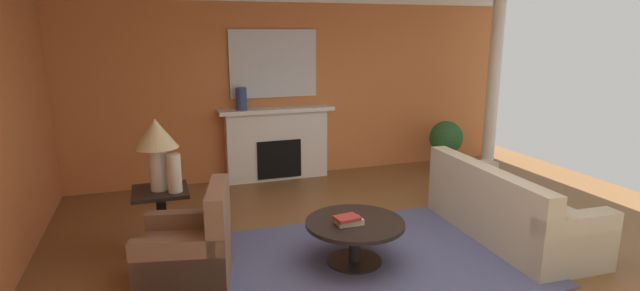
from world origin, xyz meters
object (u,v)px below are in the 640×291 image
at_px(fireplace, 277,145).
at_px(table_lamp, 156,141).
at_px(coffee_table, 355,232).
at_px(side_table, 162,217).
at_px(sofa, 506,212).
at_px(armchair_near_window, 190,254).
at_px(vase_mantel_left, 241,99).
at_px(potted_plant, 446,141).
at_px(vase_on_side_table, 174,173).
at_px(mantel_mirror, 274,64).

height_order(fireplace, table_lamp, table_lamp).
xyz_separation_m(coffee_table, side_table, (-1.82, 0.89, 0.06)).
distance_m(sofa, armchair_near_window, 3.50).
xyz_separation_m(side_table, vase_mantel_left, (1.26, 2.15, 0.92)).
bearing_deg(potted_plant, coffee_table, -136.32).
bearing_deg(potted_plant, armchair_near_window, -149.61).
bearing_deg(side_table, fireplace, 50.62).
relative_size(armchair_near_window, table_lamp, 1.27).
bearing_deg(side_table, table_lamp, 0.00).
relative_size(vase_on_side_table, potted_plant, 0.48).
bearing_deg(mantel_mirror, vase_mantel_left, -162.82).
bearing_deg(vase_mantel_left, sofa, -50.72).
height_order(mantel_mirror, potted_plant, mantel_mirror).
bearing_deg(mantel_mirror, vase_on_side_table, -124.16).
relative_size(vase_mantel_left, potted_plant, 0.41).
height_order(mantel_mirror, coffee_table, mantel_mirror).
xyz_separation_m(sofa, potted_plant, (0.93, 2.66, 0.19)).
xyz_separation_m(side_table, potted_plant, (4.65, 1.80, 0.09)).
bearing_deg(table_lamp, vase_on_side_table, -38.66).
bearing_deg(side_table, armchair_near_window, -74.86).
relative_size(sofa, vase_on_side_table, 5.37).
height_order(fireplace, mantel_mirror, mantel_mirror).
relative_size(sofa, table_lamp, 2.85).
bearing_deg(side_table, coffee_table, -26.12).
xyz_separation_m(table_lamp, potted_plant, (4.65, 1.80, -0.73)).
relative_size(armchair_near_window, coffee_table, 0.95).
height_order(vase_on_side_table, vase_mantel_left, vase_mantel_left).
distance_m(fireplace, sofa, 3.61).
bearing_deg(mantel_mirror, fireplace, -90.00).
bearing_deg(potted_plant, side_table, -158.80).
bearing_deg(armchair_near_window, mantel_mirror, 62.97).
distance_m(sofa, vase_mantel_left, 4.01).
relative_size(fireplace, armchair_near_window, 1.89).
bearing_deg(mantel_mirror, armchair_near_window, -117.03).
height_order(coffee_table, side_table, side_table).
height_order(sofa, armchair_near_window, armchair_near_window).
distance_m(sofa, coffee_table, 1.89).
height_order(sofa, coffee_table, sofa).
xyz_separation_m(armchair_near_window, side_table, (-0.22, 0.80, 0.09)).
relative_size(fireplace, table_lamp, 2.40).
bearing_deg(fireplace, side_table, -129.38).
xyz_separation_m(vase_mantel_left, potted_plant, (3.39, -0.35, -0.82)).
xyz_separation_m(sofa, vase_on_side_table, (-3.56, 0.73, 0.60)).
xyz_separation_m(vase_on_side_table, vase_mantel_left, (1.11, 2.27, 0.42)).
distance_m(side_table, vase_on_side_table, 0.53).
bearing_deg(mantel_mirror, table_lamp, -127.89).
bearing_deg(armchair_near_window, fireplace, 62.04).
xyz_separation_m(mantel_mirror, coffee_table, (0.02, -3.21, -1.48)).
bearing_deg(sofa, mantel_mirror, 121.00).
bearing_deg(vase_mantel_left, table_lamp, -120.28).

